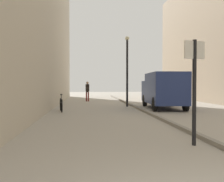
# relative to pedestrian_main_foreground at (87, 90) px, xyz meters

# --- Properties ---
(ground_plane) EXTENTS (80.00, 80.00, 0.00)m
(ground_plane) POSITION_rel_pedestrian_main_foreground_xyz_m (1.46, -9.92, -1.01)
(ground_plane) COLOR #A8A093
(kerb_strip) EXTENTS (0.16, 40.00, 0.12)m
(kerb_strip) POSITION_rel_pedestrian_main_foreground_xyz_m (3.04, -9.92, -0.95)
(kerb_strip) COLOR gray
(kerb_strip) RESTS_ON ground_plane
(pedestrian_main_foreground) EXTENTS (0.34, 0.25, 1.75)m
(pedestrian_main_foreground) POSITION_rel_pedestrian_main_foreground_xyz_m (0.00, 0.00, 0.00)
(pedestrian_main_foreground) COLOR maroon
(pedestrian_main_foreground) RESTS_ON ground_plane
(delivery_van) EXTENTS (2.22, 5.18, 2.20)m
(delivery_van) POSITION_rel_pedestrian_main_foreground_xyz_m (4.66, -7.63, 0.18)
(delivery_van) COLOR navy
(delivery_van) RESTS_ON ground_plane
(street_sign_post) EXTENTS (0.58, 0.20, 2.60)m
(street_sign_post) POSITION_rel_pedestrian_main_foreground_xyz_m (2.52, -17.67, 0.54)
(street_sign_post) COLOR black
(street_sign_post) RESTS_ON ground_plane
(lamp_post) EXTENTS (0.28, 0.28, 4.76)m
(lamp_post) POSITION_rel_pedestrian_main_foreground_xyz_m (2.65, -5.86, 1.71)
(lamp_post) COLOR black
(lamp_post) RESTS_ON ground_plane
(bicycle_leaning) EXTENTS (0.32, 1.76, 0.98)m
(bicycle_leaning) POSITION_rel_pedestrian_main_foreground_xyz_m (-1.50, -8.88, -0.63)
(bicycle_leaning) COLOR black
(bicycle_leaning) RESTS_ON ground_plane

